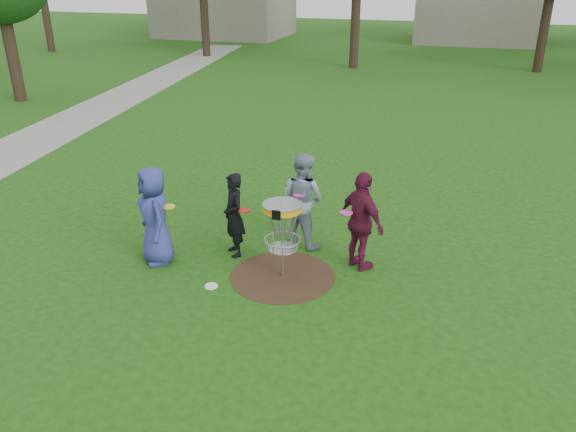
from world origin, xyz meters
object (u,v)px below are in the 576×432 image
(player_black, at_px, (234,215))
(player_grey, at_px, (303,199))
(player_maroon, at_px, (362,222))
(disc_golf_basket, at_px, (283,222))
(player_blue, at_px, (155,216))

(player_black, height_order, player_grey, player_grey)
(player_grey, distance_m, player_maroon, 1.36)
(player_maroon, distance_m, disc_golf_basket, 1.38)
(player_black, bearing_deg, player_blue, -101.36)
(player_blue, height_order, player_maroon, player_blue)
(player_blue, distance_m, player_black, 1.38)
(player_grey, xyz_separation_m, player_maroon, (1.21, -0.62, -0.02))
(player_black, xyz_separation_m, disc_golf_basket, (1.09, -0.53, 0.24))
(player_grey, relative_size, player_maroon, 1.02)
(player_blue, relative_size, player_black, 1.14)
(player_maroon, bearing_deg, player_grey, 12.63)
(player_blue, relative_size, player_maroon, 1.01)
(player_maroon, bearing_deg, player_blue, 53.03)
(player_black, bearing_deg, player_grey, 86.60)
(player_black, relative_size, player_grey, 0.87)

